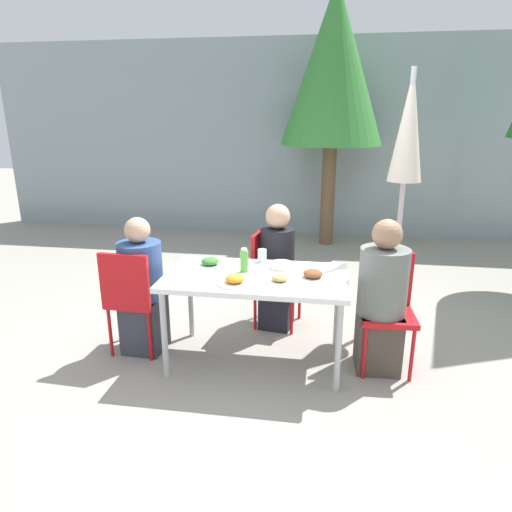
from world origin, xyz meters
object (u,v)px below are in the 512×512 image
chair_far (270,271)px  person_far (277,270)px  chair_right (386,302)px  chair_left (132,294)px  person_right (381,301)px  tree_behind_left (334,66)px  person_left (142,290)px  bottle (244,261)px  salad_bowl (281,265)px  drinking_cup (262,256)px  closed_umbrella (407,147)px

chair_far → person_far: (0.07, -0.06, 0.03)m
chair_right → chair_left: bearing=2.0°
chair_far → person_far: 0.10m
person_far → person_right: bearing=62.8°
person_right → tree_behind_left: tree_behind_left is taller
person_left → bottle: size_ratio=6.06×
person_left → chair_far: size_ratio=1.28×
person_far → salad_bowl: person_far is taller
drinking_cup → salad_bowl: (0.17, -0.13, -0.03)m
person_right → closed_umbrella: 1.36m
drinking_cup → person_left: bearing=-163.3°
person_left → chair_right: person_left is taller
chair_far → person_far: person_far is taller
chair_left → drinking_cup: size_ratio=8.26×
person_right → chair_far: person_right is taller
closed_umbrella → tree_behind_left: 2.94m
chair_far → bottle: bearing=-2.6°
tree_behind_left → person_far: bearing=-98.1°
person_left → salad_bowl: person_left is taller
chair_far → closed_umbrella: bearing=106.0°
salad_bowl → chair_far: bearing=106.8°
chair_right → salad_bowl: 0.85m
drinking_cup → salad_bowl: size_ratio=0.63×
bottle → drinking_cup: size_ratio=1.74×
chair_far → bottle: 0.71m
chair_right → person_far: bearing=-32.6°
person_right → chair_right: bearing=-122.0°
person_left → closed_umbrella: (2.08, 0.82, 1.10)m
bottle → salad_bowl: bearing=25.0°
closed_umbrella → chair_right: bearing=-102.1°
closed_umbrella → person_far: bearing=-168.2°
person_left → chair_right: size_ratio=1.28×
drinking_cup → tree_behind_left: (0.51, 3.27, 1.74)m
chair_far → salad_bowl: size_ratio=5.23×
tree_behind_left → person_left: bearing=-112.2°
closed_umbrella → tree_behind_left: bearing=103.0°
chair_left → tree_behind_left: bearing=70.1°
person_right → bottle: size_ratio=6.33×
chair_left → person_left: size_ratio=0.78×
person_left → person_right: 1.88m
chair_far → closed_umbrella: (1.13, 0.16, 1.10)m
person_left → chair_far: (0.96, 0.66, -0.01)m
chair_left → closed_umbrella: closed_umbrella is taller
person_far → drinking_cup: 0.40m
person_far → tree_behind_left: bearing=179.9°
person_left → person_right: person_right is taller
chair_right → bottle: size_ratio=4.74×
chair_left → salad_bowl: chair_left is taller
chair_far → drinking_cup: (-0.02, -0.38, 0.26)m
chair_left → chair_right: bearing=7.2°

